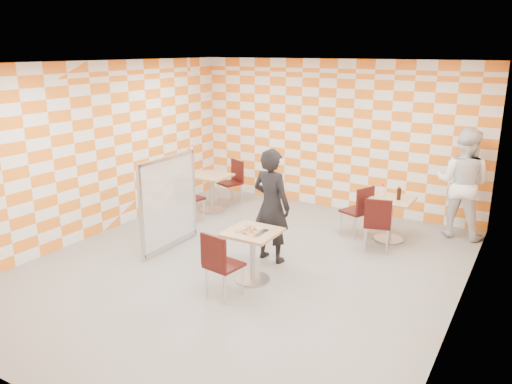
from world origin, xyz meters
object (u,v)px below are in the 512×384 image
at_px(chair_empty_near, 187,195).
at_px(man_white, 462,183).
at_px(main_table, 252,247).
at_px(chair_second_front, 378,221).
at_px(man_dark, 271,206).
at_px(chair_main_front, 219,261).
at_px(second_table, 390,212).
at_px(chair_empty_far, 233,178).
at_px(sport_bottle, 383,191).
at_px(partition, 169,202).
at_px(empty_table, 212,187).
at_px(chair_second_side, 360,208).
at_px(soda_bottle, 399,194).

xyz_separation_m(chair_empty_near, man_white, (4.54, 1.87, 0.41)).
xyz_separation_m(main_table, chair_second_front, (1.20, 1.89, 0.04)).
relative_size(chair_second_front, man_white, 0.48).
bearing_deg(man_dark, chair_main_front, 99.08).
bearing_deg(second_table, chair_empty_far, 172.56).
bearing_deg(sport_bottle, chair_empty_far, 173.85).
distance_m(man_white, sport_bottle, 1.38).
relative_size(second_table, partition, 0.48).
bearing_deg(chair_second_front, chair_empty_near, -173.68).
xyz_separation_m(empty_table, man_white, (4.55, 1.06, 0.45)).
bearing_deg(chair_empty_far, chair_empty_near, -93.13).
distance_m(main_table, second_table, 2.82).
distance_m(chair_second_side, man_white, 1.81).
xyz_separation_m(chair_empty_near, chair_empty_far, (0.08, 1.49, 0.00)).
height_order(second_table, chair_second_front, chair_second_front).
relative_size(chair_main_front, man_dark, 0.52).
distance_m(man_dark, soda_bottle, 2.29).
relative_size(main_table, chair_second_front, 0.81).
distance_m(chair_second_front, partition, 3.37).
xyz_separation_m(chair_main_front, sport_bottle, (1.13, 3.32, 0.29)).
distance_m(chair_main_front, partition, 2.02).
bearing_deg(soda_bottle, second_table, 175.88).
height_order(chair_second_front, partition, partition).
bearing_deg(man_white, soda_bottle, 50.36).
height_order(chair_empty_far, sport_bottle, sport_bottle).
bearing_deg(soda_bottle, man_dark, -130.32).
xyz_separation_m(chair_main_front, man_white, (2.29, 4.06, 0.41)).
bearing_deg(second_table, man_dark, -127.82).
bearing_deg(man_dark, soda_bottle, -122.89).
height_order(main_table, man_dark, man_dark).
xyz_separation_m(chair_second_side, man_white, (1.47, 0.96, 0.41)).
xyz_separation_m(chair_empty_far, partition, (0.47, -2.63, 0.25)).
height_order(main_table, chair_empty_near, chair_empty_near).
distance_m(chair_second_front, man_white, 1.83).
height_order(second_table, soda_bottle, soda_bottle).
bearing_deg(empty_table, chair_second_front, -6.72).
distance_m(chair_empty_near, sport_bottle, 3.58).
height_order(partition, soda_bottle, partition).
bearing_deg(man_white, empty_table, 18.85).
xyz_separation_m(second_table, empty_table, (-3.57, -0.22, 0.00)).
xyz_separation_m(partition, man_white, (4.00, 3.01, 0.17)).
distance_m(chair_second_front, chair_empty_far, 3.63).
height_order(second_table, chair_second_side, chair_second_side).
bearing_deg(soda_bottle, empty_table, -176.67).
xyz_separation_m(chair_second_side, chair_empty_far, (-2.99, 0.58, 0.00)).
bearing_deg(empty_table, soda_bottle, 3.33).
xyz_separation_m(man_white, sport_bottle, (-1.17, -0.73, -0.12)).
bearing_deg(main_table, chair_main_front, -97.27).
bearing_deg(second_table, sport_bottle, 152.35).
bearing_deg(main_table, chair_second_front, 57.61).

